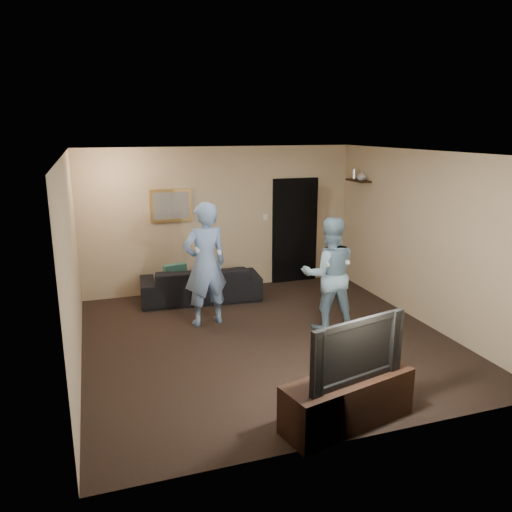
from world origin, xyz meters
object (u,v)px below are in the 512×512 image
object	(u,v)px
tv_console	(348,400)
wii_player_left	(205,264)
sofa	(201,283)
television	(350,347)
wii_player_right	(329,274)

from	to	relation	value
tv_console	wii_player_left	size ratio (longest dim) A/B	0.75
sofa	wii_player_left	bearing A→B (deg)	86.79
television	tv_console	bearing A→B (deg)	0.00
tv_console	wii_player_right	bearing A→B (deg)	54.89
sofa	wii_player_right	world-z (taller)	wii_player_right
television	sofa	bearing A→B (deg)	84.78
wii_player_left	television	bearing A→B (deg)	-76.08
television	wii_player_right	world-z (taller)	wii_player_right
television	wii_player_right	xyz separation A→B (m)	(0.91, 2.30, 0.01)
tv_console	wii_player_right	world-z (taller)	wii_player_right
wii_player_right	television	bearing A→B (deg)	-111.66
wii_player_left	wii_player_right	xyz separation A→B (m)	(1.67, -0.75, -0.10)
wii_player_left	tv_console	bearing A→B (deg)	-76.08
television	wii_player_left	distance (m)	3.15
sofa	wii_player_left	world-z (taller)	wii_player_left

